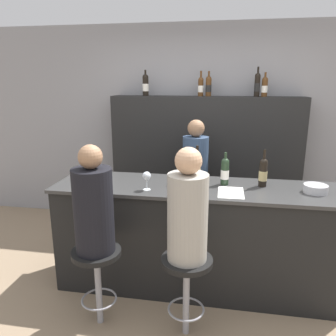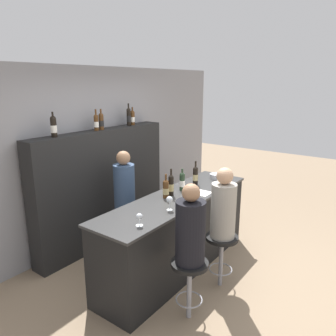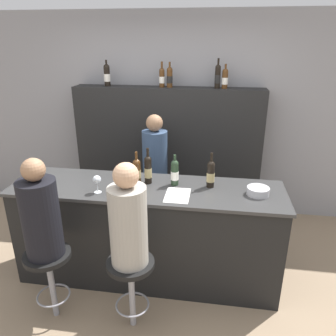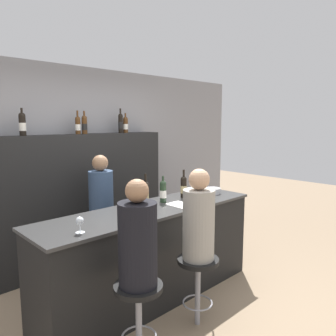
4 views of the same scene
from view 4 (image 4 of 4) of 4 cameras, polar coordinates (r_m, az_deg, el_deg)
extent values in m
plane|color=#8C755B|center=(3.59, 0.86, -23.39)|extent=(16.00, 16.00, 0.00)
cube|color=gray|center=(4.62, -15.72, 0.66)|extent=(6.40, 0.05, 2.60)
cube|color=black|center=(3.57, -2.82, -14.87)|extent=(2.48, 0.63, 0.96)
cube|color=#333333|center=(3.41, -2.87, -7.20)|extent=(2.52, 0.67, 0.03)
cube|color=black|center=(4.50, -14.13, -5.21)|extent=(2.36, 0.28, 1.71)
cylinder|color=#4C2D14|center=(3.39, -5.33, -5.38)|extent=(0.07, 0.07, 0.19)
cylinder|color=tan|center=(3.39, -5.33, -5.54)|extent=(0.08, 0.08, 0.08)
sphere|color=#4C2D14|center=(3.36, -5.35, -3.78)|extent=(0.07, 0.07, 0.07)
cylinder|color=#4C2D14|center=(3.35, -5.37, -2.73)|extent=(0.02, 0.02, 0.09)
cylinder|color=black|center=(3.45, -3.97, -4.79)|extent=(0.07, 0.07, 0.23)
cylinder|color=tan|center=(3.45, -3.97, -4.98)|extent=(0.07, 0.07, 0.09)
sphere|color=black|center=(3.42, -3.99, -2.88)|extent=(0.07, 0.07, 0.07)
cylinder|color=black|center=(3.41, -4.00, -1.85)|extent=(0.02, 0.02, 0.10)
cylinder|color=#233823|center=(3.61, -0.86, -4.38)|extent=(0.07, 0.07, 0.21)
cylinder|color=white|center=(3.62, -0.86, -4.54)|extent=(0.07, 0.07, 0.08)
sphere|color=#233823|center=(3.59, -0.87, -2.76)|extent=(0.07, 0.07, 0.07)
cylinder|color=#233823|center=(3.58, -0.87, -1.97)|extent=(0.02, 0.02, 0.07)
cylinder|color=black|center=(3.84, 2.74, -3.57)|extent=(0.07, 0.07, 0.22)
cylinder|color=tan|center=(3.84, 2.74, -3.73)|extent=(0.07, 0.07, 0.09)
sphere|color=black|center=(3.82, 2.75, -1.98)|extent=(0.07, 0.07, 0.07)
cylinder|color=black|center=(3.81, 2.76, -1.03)|extent=(0.02, 0.02, 0.10)
cylinder|color=black|center=(4.06, -24.01, 6.73)|extent=(0.07, 0.07, 0.23)
cylinder|color=white|center=(4.06, -24.00, 6.57)|extent=(0.08, 0.08, 0.09)
sphere|color=black|center=(4.06, -24.10, 8.32)|extent=(0.07, 0.07, 0.07)
cylinder|color=black|center=(4.06, -24.14, 9.03)|extent=(0.02, 0.02, 0.07)
cylinder|color=#4C2D14|center=(4.35, -15.42, 6.97)|extent=(0.06, 0.06, 0.19)
cylinder|color=white|center=(4.35, -15.41, 6.84)|extent=(0.07, 0.07, 0.08)
sphere|color=#4C2D14|center=(4.35, -15.47, 8.24)|extent=(0.06, 0.06, 0.06)
cylinder|color=#4C2D14|center=(4.35, -15.50, 9.02)|extent=(0.02, 0.02, 0.09)
cylinder|color=#4C2D14|center=(4.39, -14.33, 7.08)|extent=(0.07, 0.07, 0.20)
cylinder|color=black|center=(4.39, -14.33, 6.95)|extent=(0.07, 0.07, 0.08)
sphere|color=#4C2D14|center=(4.39, -14.38, 8.41)|extent=(0.07, 0.07, 0.07)
cylinder|color=#4C2D14|center=(4.39, -14.41, 9.09)|extent=(0.02, 0.02, 0.08)
cylinder|color=black|center=(4.70, -8.25, 7.52)|extent=(0.07, 0.07, 0.24)
cylinder|color=black|center=(4.70, -8.25, 7.37)|extent=(0.07, 0.07, 0.10)
sphere|color=black|center=(4.70, -8.28, 8.97)|extent=(0.07, 0.07, 0.07)
cylinder|color=black|center=(4.70, -8.30, 9.68)|extent=(0.02, 0.02, 0.09)
cylinder|color=#4C2D14|center=(4.75, -7.40, 7.27)|extent=(0.07, 0.07, 0.19)
cylinder|color=white|center=(4.75, -7.40, 7.15)|extent=(0.07, 0.07, 0.08)
sphere|color=#4C2D14|center=(4.75, -7.42, 8.43)|extent=(0.07, 0.07, 0.07)
cylinder|color=#4C2D14|center=(4.75, -7.43, 9.03)|extent=(0.02, 0.02, 0.07)
cylinder|color=silver|center=(2.77, -15.04, -10.79)|extent=(0.08, 0.08, 0.00)
cylinder|color=silver|center=(2.76, -15.07, -10.08)|extent=(0.01, 0.01, 0.07)
sphere|color=silver|center=(2.74, -15.12, -8.84)|extent=(0.06, 0.06, 0.06)
cylinder|color=silver|center=(3.03, -6.47, -8.88)|extent=(0.07, 0.07, 0.00)
cylinder|color=silver|center=(3.02, -6.49, -8.05)|extent=(0.01, 0.01, 0.09)
sphere|color=silver|center=(3.00, -6.51, -6.64)|extent=(0.07, 0.07, 0.07)
cylinder|color=#B7B7BC|center=(4.10, 7.81, -3.94)|extent=(0.19, 0.19, 0.07)
cube|color=white|center=(3.52, 2.33, -6.43)|extent=(0.21, 0.30, 0.00)
cylinder|color=gray|center=(2.83, -5.10, -25.70)|extent=(0.05, 0.05, 0.60)
torus|color=gray|center=(2.88, -5.08, -27.19)|extent=(0.28, 0.28, 0.02)
cylinder|color=black|center=(2.67, -5.19, -19.97)|extent=(0.38, 0.38, 0.04)
cylinder|color=black|center=(2.52, -5.30, -13.11)|extent=(0.29, 0.29, 0.64)
sphere|color=#936B4C|center=(2.41, -5.42, -3.98)|extent=(0.18, 0.18, 0.18)
cylinder|color=gray|center=(3.25, 5.21, -20.91)|extent=(0.05, 0.05, 0.60)
torus|color=gray|center=(3.29, 5.18, -22.29)|extent=(0.28, 0.28, 0.02)
cylinder|color=black|center=(3.11, 5.28, -15.74)|extent=(0.38, 0.38, 0.04)
cylinder|color=gray|center=(2.99, 5.37, -9.79)|extent=(0.29, 0.29, 0.64)
sphere|color=tan|center=(2.89, 5.48, -1.97)|extent=(0.19, 0.19, 0.19)
cylinder|color=#334766|center=(4.10, -11.43, -9.47)|extent=(0.29, 0.29, 1.29)
sphere|color=#936B4C|center=(3.94, -11.74, 0.86)|extent=(0.19, 0.19, 0.19)
camera|label=1|loc=(2.40, 53.08, 5.15)|focal=35.00mm
camera|label=2|loc=(1.17, -120.69, 21.99)|focal=35.00mm
camera|label=3|loc=(2.80, 51.24, 13.04)|focal=35.00mm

